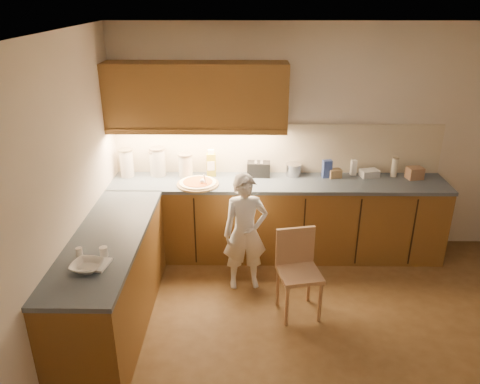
{
  "coord_description": "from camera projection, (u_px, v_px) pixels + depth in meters",
  "views": [
    {
      "loc": [
        -0.74,
        -3.16,
        2.88
      ],
      "look_at": [
        -0.8,
        1.2,
        1.0
      ],
      "focal_mm": 35.0,
      "sensor_mm": 36.0,
      "label": 1
    }
  ],
  "objects": [
    {
      "name": "toaster",
      "position": [
        259.0,
        169.0,
        5.35
      ],
      "size": [
        0.27,
        0.16,
        0.17
      ],
      "rotation": [
        0.0,
        0.0,
        -0.04
      ],
      "color": "black",
      "rests_on": "l_counter"
    },
    {
      "name": "l_counter",
      "position": [
        229.0,
        236.0,
        5.01
      ],
      "size": [
        3.77,
        2.62,
        0.92
      ],
      "color": "brown",
      "rests_on": "ground"
    },
    {
      "name": "backsplash",
      "position": [
        278.0,
        149.0,
        5.39
      ],
      "size": [
        3.75,
        0.02,
        0.58
      ],
      "primitive_type": "cube",
      "color": "beige",
      "rests_on": "l_counter"
    },
    {
      "name": "upper_cabinets",
      "position": [
        196.0,
        96.0,
        5.0
      ],
      "size": [
        1.95,
        0.36,
        0.73
      ],
      "color": "brown",
      "rests_on": "ground"
    },
    {
      "name": "blue_box",
      "position": [
        327.0,
        169.0,
        5.31
      ],
      "size": [
        0.11,
        0.09,
        0.2
      ],
      "primitive_type": "cube",
      "rotation": [
        0.0,
        0.0,
        0.16
      ],
      "color": "#344C9E",
      "rests_on": "l_counter"
    },
    {
      "name": "canister_a",
      "position": [
        127.0,
        163.0,
        5.31
      ],
      "size": [
        0.16,
        0.16,
        0.33
      ],
      "rotation": [
        0.0,
        0.0,
        0.36
      ],
      "color": "silver",
      "rests_on": "l_counter"
    },
    {
      "name": "canister_c",
      "position": [
        158.0,
        162.0,
        5.34
      ],
      "size": [
        0.18,
        0.18,
        0.33
      ],
      "rotation": [
        0.0,
        0.0,
        -0.24
      ],
      "color": "beige",
      "rests_on": "l_counter"
    },
    {
      "name": "spice_jar_a",
      "position": [
        79.0,
        252.0,
        3.75
      ],
      "size": [
        0.07,
        0.07,
        0.07
      ],
      "primitive_type": "cylinder",
      "rotation": [
        0.0,
        0.0,
        0.43
      ],
      "color": "silver",
      "rests_on": "l_counter"
    },
    {
      "name": "dough_cloth",
      "position": [
        92.0,
        264.0,
        3.63
      ],
      "size": [
        0.28,
        0.24,
        0.02
      ],
      "primitive_type": "cube",
      "rotation": [
        0.0,
        0.0,
        -0.17
      ],
      "color": "white",
      "rests_on": "l_counter"
    },
    {
      "name": "pizza_on_board",
      "position": [
        198.0,
        183.0,
        5.12
      ],
      "size": [
        0.46,
        0.46,
        0.19
      ],
      "rotation": [
        0.0,
        0.0,
        0.1
      ],
      "color": "tan",
      "rests_on": "l_counter"
    },
    {
      "name": "white_bottle",
      "position": [
        354.0,
        167.0,
        5.38
      ],
      "size": [
        0.07,
        0.07,
        0.18
      ],
      "primitive_type": "cube",
      "rotation": [
        0.0,
        0.0,
        0.14
      ],
      "color": "white",
      "rests_on": "l_counter"
    },
    {
      "name": "oil_jug",
      "position": [
        211.0,
        164.0,
        5.34
      ],
      "size": [
        0.11,
        0.09,
        0.31
      ],
      "rotation": [
        0.0,
        0.0,
        0.09
      ],
      "color": "gold",
      "rests_on": "l_counter"
    },
    {
      "name": "child",
      "position": [
        245.0,
        233.0,
        4.74
      ],
      "size": [
        0.5,
        0.37,
        1.25
      ],
      "primitive_type": "imported",
      "rotation": [
        0.0,
        0.0,
        0.15
      ],
      "color": "white",
      "rests_on": "ground"
    },
    {
      "name": "canister_b",
      "position": [
        157.0,
        163.0,
        5.36
      ],
      "size": [
        0.17,
        0.17,
        0.3
      ],
      "rotation": [
        0.0,
        0.0,
        0.14
      ],
      "color": "silver",
      "rests_on": "l_counter"
    },
    {
      "name": "card_box_b",
      "position": [
        415.0,
        173.0,
        5.29
      ],
      "size": [
        0.19,
        0.16,
        0.13
      ],
      "primitive_type": "cube",
      "rotation": [
        0.0,
        0.0,
        0.2
      ],
      "color": "tan",
      "rests_on": "l_counter"
    },
    {
      "name": "mixing_bowl",
      "position": [
        87.0,
        266.0,
        3.56
      ],
      "size": [
        0.28,
        0.28,
        0.06
      ],
      "primitive_type": "imported",
      "rotation": [
        0.0,
        0.0,
        -0.18
      ],
      "color": "silver",
      "rests_on": "l_counter"
    },
    {
      "name": "flat_pack",
      "position": [
        369.0,
        173.0,
        5.36
      ],
      "size": [
        0.23,
        0.19,
        0.08
      ],
      "primitive_type": "cube",
      "rotation": [
        0.0,
        0.0,
        0.24
      ],
      "color": "white",
      "rests_on": "l_counter"
    },
    {
      "name": "wooden_chair",
      "position": [
        298.0,
        266.0,
        4.42
      ],
      "size": [
        0.45,
        0.45,
        0.84
      ],
      "rotation": [
        0.0,
        0.0,
        0.2
      ],
      "color": "tan",
      "rests_on": "ground"
    },
    {
      "name": "room",
      "position": [
        349.0,
        172.0,
        3.37
      ],
      "size": [
        4.54,
        4.5,
        2.62
      ],
      "color": "brown",
      "rests_on": "ground"
    },
    {
      "name": "canister_d",
      "position": [
        186.0,
        165.0,
        5.31
      ],
      "size": [
        0.17,
        0.17,
        0.27
      ],
      "rotation": [
        0.0,
        0.0,
        0.19
      ],
      "color": "beige",
      "rests_on": "l_counter"
    },
    {
      "name": "card_box_a",
      "position": [
        335.0,
        173.0,
        5.33
      ],
      "size": [
        0.15,
        0.12,
        0.1
      ],
      "primitive_type": "cube",
      "rotation": [
        0.0,
        0.0,
        0.21
      ],
      "color": "tan",
      "rests_on": "l_counter"
    },
    {
      "name": "spice_jar_b",
      "position": [
        104.0,
        252.0,
        3.73
      ],
      "size": [
        0.06,
        0.06,
        0.09
      ],
      "primitive_type": "cylinder",
      "rotation": [
        0.0,
        0.0,
        -0.01
      ],
      "color": "white",
      "rests_on": "l_counter"
    },
    {
      "name": "tall_jar",
      "position": [
        395.0,
        167.0,
        5.33
      ],
      "size": [
        0.07,
        0.07,
        0.23
      ],
      "rotation": [
        0.0,
        0.0,
        -0.15
      ],
      "color": "white",
      "rests_on": "l_counter"
    },
    {
      "name": "steel_pot",
      "position": [
        293.0,
        170.0,
        5.37
      ],
      "size": [
        0.18,
        0.18,
        0.14
      ],
      "color": "#BAB9BF",
      "rests_on": "l_counter"
    }
  ]
}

